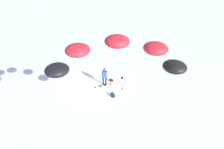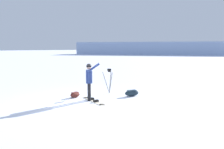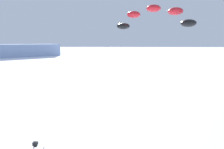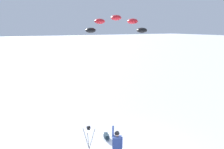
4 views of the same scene
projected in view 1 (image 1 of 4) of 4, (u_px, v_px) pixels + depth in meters
ground_plane at (97, 85)px, 18.81m from camera, size 300.00×300.00×0.00m
snowboarder at (104, 75)px, 18.34m from camera, size 0.74×0.48×1.61m
snowboard at (103, 86)px, 18.57m from camera, size 0.45×1.81×0.10m
traction_kite at (117, 55)px, 7.64m from camera, size 3.51×5.04×1.46m
gear_bag_large at (113, 95)px, 16.93m from camera, size 0.74×0.46×0.29m
camera_tripod at (122, 81)px, 17.54m from camera, size 0.57×0.54×1.23m
gear_bag_small at (111, 80)px, 19.31m from camera, size 0.56×0.42×0.25m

